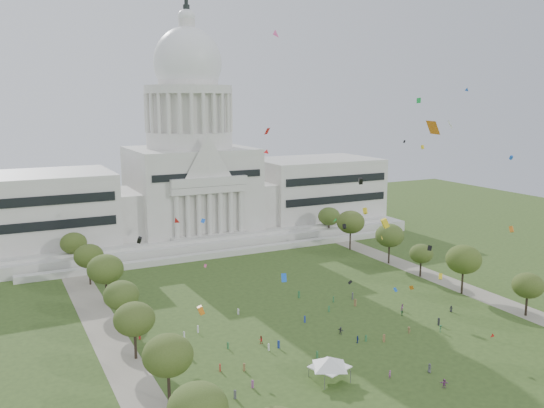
{
  "coord_description": "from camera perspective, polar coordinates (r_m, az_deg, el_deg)",
  "views": [
    {
      "loc": [
        -69.51,
        -93.54,
        52.08
      ],
      "look_at": [
        0.0,
        45.0,
        24.0
      ],
      "focal_mm": 38.0,
      "sensor_mm": 36.0,
      "label": 1
    }
  ],
  "objects": [
    {
      "name": "ground",
      "position": [
        127.64,
        9.38,
        -13.96
      ],
      "size": [
        400.0,
        400.0,
        0.0
      ],
      "primitive_type": "plane",
      "color": "#344A1D",
      "rests_on": "ground"
    },
    {
      "name": "capitol",
      "position": [
        220.5,
        -8.03,
        2.4
      ],
      "size": [
        160.0,
        64.5,
        91.3
      ],
      "color": "beige",
      "rests_on": "ground"
    },
    {
      "name": "path_left",
      "position": [
        135.77,
        -15.85,
        -12.69
      ],
      "size": [
        8.0,
        160.0,
        0.04
      ],
      "primitive_type": "cube",
      "color": "gray",
      "rests_on": "ground"
    },
    {
      "name": "path_right",
      "position": [
        178.26,
        16.29,
        -7.14
      ],
      "size": [
        8.0,
        160.0,
        0.04
      ],
      "primitive_type": "cube",
      "color": "gray",
      "rests_on": "ground"
    },
    {
      "name": "row_tree_l_0",
      "position": [
        87.24,
        -7.37,
        -19.45
      ],
      "size": [
        8.85,
        8.85,
        12.59
      ],
      "color": "black",
      "rests_on": "ground"
    },
    {
      "name": "row_tree_l_1",
      "position": [
        103.49,
        -10.28,
        -14.53
      ],
      "size": [
        8.86,
        8.86,
        12.59
      ],
      "color": "black",
      "rests_on": "ground"
    },
    {
      "name": "row_tree_r_1",
      "position": [
        154.24,
        24.03,
        -7.39
      ],
      "size": [
        7.58,
        7.58,
        10.78
      ],
      "color": "black",
      "rests_on": "ground"
    },
    {
      "name": "row_tree_l_2",
      "position": [
        121.58,
        -13.49,
        -11.03
      ],
      "size": [
        8.42,
        8.42,
        11.97
      ],
      "color": "black",
      "rests_on": "ground"
    },
    {
      "name": "row_tree_r_2",
      "position": [
        164.42,
        18.46,
        -5.22
      ],
      "size": [
        9.55,
        9.55,
        13.58
      ],
      "color": "black",
      "rests_on": "ground"
    },
    {
      "name": "row_tree_l_3",
      "position": [
        137.17,
        -14.71,
        -8.73
      ],
      "size": [
        8.12,
        8.12,
        11.55
      ],
      "color": "black",
      "rests_on": "ground"
    },
    {
      "name": "row_tree_r_3",
      "position": [
        177.17,
        14.57,
        -4.78
      ],
      "size": [
        7.01,
        7.01,
        9.98
      ],
      "color": "black",
      "rests_on": "ground"
    },
    {
      "name": "row_tree_l_4",
      "position": [
        154.18,
        -16.19,
        -6.22
      ],
      "size": [
        9.29,
        9.29,
        13.21
      ],
      "color": "black",
      "rests_on": "ground"
    },
    {
      "name": "row_tree_r_4",
      "position": [
        188.42,
        11.57,
        -3.07
      ],
      "size": [
        9.19,
        9.19,
        13.06
      ],
      "color": "black",
      "rests_on": "ground"
    },
    {
      "name": "row_tree_l_5",
      "position": [
        171.96,
        -17.7,
        -4.94
      ],
      "size": [
        8.33,
        8.33,
        11.85
      ],
      "color": "black",
      "rests_on": "ground"
    },
    {
      "name": "row_tree_r_5",
      "position": [
        203.35,
        7.8,
        -1.79
      ],
      "size": [
        9.82,
        9.82,
        13.96
      ],
      "color": "black",
      "rests_on": "ground"
    },
    {
      "name": "row_tree_l_6",
      "position": [
        189.21,
        -19.07,
        -3.69
      ],
      "size": [
        8.19,
        8.19,
        11.64
      ],
      "color": "black",
      "rests_on": "ground"
    },
    {
      "name": "row_tree_r_6",
      "position": [
        219.62,
        5.68,
        -1.23
      ],
      "size": [
        8.42,
        8.42,
        11.97
      ],
      "color": "black",
      "rests_on": "ground"
    },
    {
      "name": "event_tent",
      "position": [
        112.44,
        5.74,
        -15.27
      ],
      "size": [
        10.84,
        10.84,
        4.77
      ],
      "color": "#4C4C4C",
      "rests_on": "ground"
    },
    {
      "name": "person_0",
      "position": [
        152.37,
        17.32,
        -9.87
      ],
      "size": [
        0.93,
        0.94,
        1.65
      ],
      "primitive_type": "imported",
      "rotation": [
        0.0,
        0.0,
        5.48
      ],
      "color": "#26262B",
      "rests_on": "ground"
    },
    {
      "name": "person_2",
      "position": [
        149.88,
        12.81,
        -9.96
      ],
      "size": [
        1.02,
        0.82,
        1.82
      ],
      "primitive_type": "imported",
      "rotation": [
        0.0,
        0.0,
        0.36
      ],
      "color": "#994C8C",
      "rests_on": "ground"
    },
    {
      "name": "person_3",
      "position": [
        136.64,
        13.39,
        -12.06
      ],
      "size": [
        0.64,
        1.11,
        1.65
      ],
      "primitive_type": "imported",
      "rotation": [
        0.0,
        0.0,
        4.8
      ],
      "color": "olive",
      "rests_on": "ground"
    },
    {
      "name": "person_4",
      "position": [
        129.73,
        8.47,
        -13.11
      ],
      "size": [
        0.71,
        1.07,
        1.69
      ],
      "primitive_type": "imported",
      "rotation": [
        0.0,
        0.0,
        4.53
      ],
      "color": "navy",
      "rests_on": "ground"
    },
    {
      "name": "person_5",
      "position": [
        133.57,
        6.81,
        -12.35
      ],
      "size": [
        1.25,
        1.74,
        1.75
      ],
      "primitive_type": "imported",
      "rotation": [
        0.0,
        0.0,
        2.0
      ],
      "color": "#4C4C51",
      "rests_on": "ground"
    },
    {
      "name": "person_6",
      "position": [
        119.66,
        15.33,
        -15.41
      ],
      "size": [
        0.68,
        0.98,
        1.91
      ],
      "primitive_type": "imported",
      "rotation": [
        0.0,
        0.0,
        1.49
      ],
      "color": "#4C4C51",
      "rests_on": "ground"
    },
    {
      "name": "person_7",
      "position": [
        115.88,
        11.59,
        -16.2
      ],
      "size": [
        0.68,
        0.55,
        1.67
      ],
      "primitive_type": "imported",
      "rotation": [
        0.0,
        0.0,
        3.32
      ],
      "color": "#994C8C",
      "rests_on": "ground"
    },
    {
      "name": "person_8",
      "position": [
        128.04,
        -1.12,
        -13.29
      ],
      "size": [
        0.91,
        0.6,
        1.82
      ],
      "primitive_type": "imported",
      "rotation": [
        0.0,
        0.0,
        3.2
      ],
      "color": "#B21E1E",
      "rests_on": "ground"
    },
    {
      "name": "person_9",
      "position": [
        139.25,
        16.36,
        -11.75
      ],
      "size": [
        1.24,
        1.09,
        1.71
      ],
      "primitive_type": "imported",
      "rotation": [
        0.0,
        0.0,
        0.6
      ],
      "color": "#33723F",
      "rests_on": "ground"
    },
    {
      "name": "person_10",
      "position": [
        146.83,
        12.76,
        -10.46
      ],
      "size": [
        0.76,
        0.99,
        1.49
      ],
      "primitive_type": "imported",
      "rotation": [
        0.0,
        0.0,
        1.94
      ],
      "color": "#33723F",
      "rests_on": "ground"
    },
    {
      "name": "person_11",
      "position": [
        114.9,
        16.69,
        -16.66
      ],
      "size": [
        1.69,
        1.43,
        1.74
      ],
      "primitive_type": "imported",
      "rotation": [
        0.0,
        0.0,
        2.55
      ],
      "color": "#994C8C",
      "rests_on": "ground"
    },
    {
      "name": "distant_crowd",
      "position": [
        133.7,
        2.26,
        -12.28
      ],
      "size": [
        65.17,
        41.5,
        1.9
      ],
      "color": "#B21E1E",
      "rests_on": "ground"
    },
    {
      "name": "kite_swarm",
      "position": [
        130.1,
        8.04,
        -0.88
      ],
      "size": [
        87.19,
        98.01,
        62.0
      ],
      "color": "black",
      "rests_on": "ground"
    }
  ]
}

